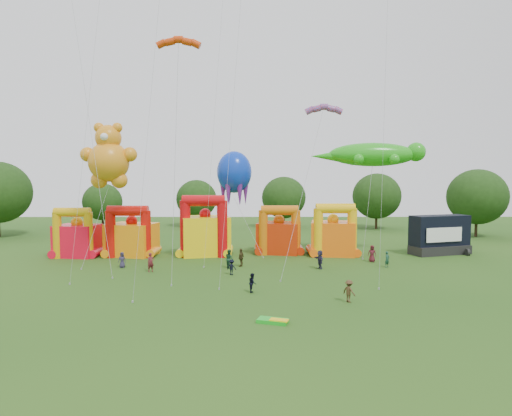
{
  "coord_description": "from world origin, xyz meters",
  "views": [
    {
      "loc": [
        2.6,
        -28.46,
        9.69
      ],
      "look_at": [
        2.79,
        18.0,
        6.44
      ],
      "focal_mm": 32.0,
      "sensor_mm": 36.0,
      "label": 1
    }
  ],
  "objects_px": {
    "bouncy_castle_2": "(205,233)",
    "gecko_kite": "(371,177)",
    "bouncy_castle_0": "(77,238)",
    "spectator_4": "(241,257)",
    "octopus_kite": "(242,204)",
    "stage_trailer": "(440,235)",
    "spectator_0": "(122,260)",
    "teddy_bear_kite": "(104,182)"
  },
  "relations": [
    {
      "from": "stage_trailer",
      "to": "octopus_kite",
      "type": "relative_size",
      "value": 0.61
    },
    {
      "from": "gecko_kite",
      "to": "spectator_4",
      "type": "xyz_separation_m",
      "value": [
        -15.6,
        -7.04,
        -8.66
      ]
    },
    {
      "from": "stage_trailer",
      "to": "gecko_kite",
      "type": "height_order",
      "value": "gecko_kite"
    },
    {
      "from": "bouncy_castle_0",
      "to": "spectator_0",
      "type": "height_order",
      "value": "bouncy_castle_0"
    },
    {
      "from": "bouncy_castle_2",
      "to": "stage_trailer",
      "type": "xyz_separation_m",
      "value": [
        29.13,
        0.85,
        -0.47
      ]
    },
    {
      "from": "spectator_0",
      "to": "spectator_4",
      "type": "distance_m",
      "value": 12.61
    },
    {
      "from": "gecko_kite",
      "to": "octopus_kite",
      "type": "xyz_separation_m",
      "value": [
        -15.76,
        2.39,
        -3.44
      ]
    },
    {
      "from": "teddy_bear_kite",
      "to": "spectator_0",
      "type": "distance_m",
      "value": 8.76
    },
    {
      "from": "stage_trailer",
      "to": "gecko_kite",
      "type": "bearing_deg",
      "value": -175.15
    },
    {
      "from": "teddy_bear_kite",
      "to": "spectator_0",
      "type": "height_order",
      "value": "teddy_bear_kite"
    },
    {
      "from": "bouncy_castle_0",
      "to": "bouncy_castle_2",
      "type": "relative_size",
      "value": 0.81
    },
    {
      "from": "bouncy_castle_2",
      "to": "spectator_4",
      "type": "xyz_separation_m",
      "value": [
        4.62,
        -6.94,
        -1.84
      ]
    },
    {
      "from": "bouncy_castle_0",
      "to": "octopus_kite",
      "type": "bearing_deg",
      "value": 9.6
    },
    {
      "from": "bouncy_castle_2",
      "to": "gecko_kite",
      "type": "relative_size",
      "value": 0.53
    },
    {
      "from": "octopus_kite",
      "to": "spectator_4",
      "type": "relative_size",
      "value": 6.72
    },
    {
      "from": "bouncy_castle_0",
      "to": "spectator_4",
      "type": "height_order",
      "value": "bouncy_castle_0"
    },
    {
      "from": "teddy_bear_kite",
      "to": "stage_trailer",
      "type": "bearing_deg",
      "value": 9.55
    },
    {
      "from": "octopus_kite",
      "to": "bouncy_castle_0",
      "type": "bearing_deg",
      "value": -170.4
    },
    {
      "from": "spectator_0",
      "to": "bouncy_castle_2",
      "type": "bearing_deg",
      "value": 44.56
    },
    {
      "from": "bouncy_castle_0",
      "to": "bouncy_castle_2",
      "type": "height_order",
      "value": "bouncy_castle_2"
    },
    {
      "from": "stage_trailer",
      "to": "teddy_bear_kite",
      "type": "xyz_separation_m",
      "value": [
        -39.41,
        -6.63,
        6.74
      ]
    },
    {
      "from": "bouncy_castle_0",
      "to": "stage_trailer",
      "type": "xyz_separation_m",
      "value": [
        44.49,
        1.72,
        0.05
      ]
    },
    {
      "from": "stage_trailer",
      "to": "teddy_bear_kite",
      "type": "distance_m",
      "value": 40.53
    },
    {
      "from": "gecko_kite",
      "to": "bouncy_castle_0",
      "type": "bearing_deg",
      "value": -178.45
    },
    {
      "from": "octopus_kite",
      "to": "spectator_0",
      "type": "relative_size",
      "value": 7.82
    },
    {
      "from": "bouncy_castle_2",
      "to": "spectator_0",
      "type": "bearing_deg",
      "value": -136.36
    },
    {
      "from": "bouncy_castle_0",
      "to": "stage_trailer",
      "type": "bearing_deg",
      "value": 2.21
    },
    {
      "from": "spectator_4",
      "to": "teddy_bear_kite",
      "type": "bearing_deg",
      "value": -70.06
    },
    {
      "from": "octopus_kite",
      "to": "spectator_0",
      "type": "height_order",
      "value": "octopus_kite"
    },
    {
      "from": "spectator_4",
      "to": "bouncy_castle_0",
      "type": "bearing_deg",
      "value": -82.51
    },
    {
      "from": "bouncy_castle_2",
      "to": "spectator_0",
      "type": "relative_size",
      "value": 4.47
    },
    {
      "from": "bouncy_castle_2",
      "to": "teddy_bear_kite",
      "type": "height_order",
      "value": "teddy_bear_kite"
    },
    {
      "from": "teddy_bear_kite",
      "to": "octopus_kite",
      "type": "height_order",
      "value": "teddy_bear_kite"
    },
    {
      "from": "spectator_4",
      "to": "octopus_kite",
      "type": "bearing_deg",
      "value": -154.67
    },
    {
      "from": "octopus_kite",
      "to": "spectator_0",
      "type": "bearing_deg",
      "value": -140.96
    },
    {
      "from": "gecko_kite",
      "to": "spectator_0",
      "type": "bearing_deg",
      "value": -164.73
    },
    {
      "from": "bouncy_castle_0",
      "to": "spectator_0",
      "type": "xyz_separation_m",
      "value": [
        7.39,
        -6.74,
        -1.46
      ]
    },
    {
      "from": "teddy_bear_kite",
      "to": "spectator_0",
      "type": "relative_size",
      "value": 9.38
    },
    {
      "from": "bouncy_castle_2",
      "to": "gecko_kite",
      "type": "xyz_separation_m",
      "value": [
        20.22,
        0.1,
        6.82
      ]
    },
    {
      "from": "bouncy_castle_2",
      "to": "stage_trailer",
      "type": "distance_m",
      "value": 29.14
    },
    {
      "from": "octopus_kite",
      "to": "spectator_0",
      "type": "xyz_separation_m",
      "value": [
        -12.44,
        -10.09,
        -5.35
      ]
    },
    {
      "from": "bouncy_castle_0",
      "to": "spectator_0",
      "type": "relative_size",
      "value": 3.61
    }
  ]
}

